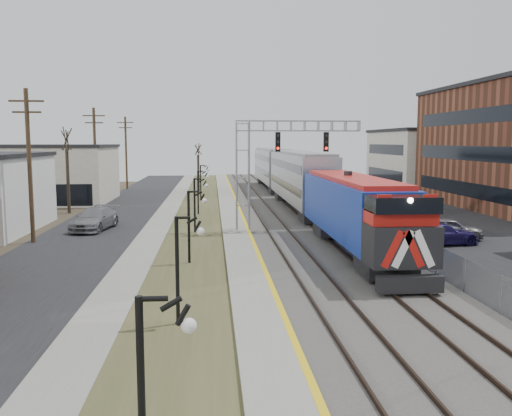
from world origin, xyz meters
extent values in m
cube|color=black|center=(-11.50, 35.00, 0.02)|extent=(7.00, 120.00, 0.04)
cube|color=gray|center=(-7.00, 35.00, 0.04)|extent=(2.00, 120.00, 0.08)
cube|color=#3F4525|center=(-4.00, 35.00, 0.03)|extent=(4.00, 120.00, 0.06)
cube|color=gray|center=(-1.00, 35.00, 0.12)|extent=(2.00, 120.00, 0.24)
cube|color=#595651|center=(4.00, 35.00, 0.10)|extent=(8.00, 120.00, 0.20)
cube|color=black|center=(16.00, 35.00, 0.02)|extent=(16.00, 120.00, 0.04)
cube|color=gold|center=(-0.12, 35.00, 0.24)|extent=(0.24, 120.00, 0.01)
cube|color=#2D2119|center=(1.25, 35.00, 0.28)|extent=(0.08, 120.00, 0.15)
cube|color=#2D2119|center=(2.75, 35.00, 0.28)|extent=(0.08, 120.00, 0.15)
cube|color=#2D2119|center=(4.75, 35.00, 0.28)|extent=(0.08, 120.00, 0.15)
cube|color=#2D2119|center=(6.25, 35.00, 0.28)|extent=(0.08, 120.00, 0.15)
cube|color=#132F9C|center=(5.50, 19.05, 2.47)|extent=(3.00, 17.00, 4.25)
cube|color=black|center=(5.50, 10.35, 0.70)|extent=(2.80, 0.50, 0.70)
cube|color=gray|center=(5.50, 39.35, 3.01)|extent=(3.00, 22.00, 5.33)
cube|color=gray|center=(5.50, 62.15, 3.01)|extent=(3.00, 22.00, 5.33)
cube|color=gray|center=(-0.50, 28.00, 4.00)|extent=(1.00, 1.00, 8.00)
cube|color=gray|center=(3.50, 28.00, 7.75)|extent=(9.00, 0.80, 0.80)
cube|color=black|center=(2.00, 27.55, 6.60)|extent=(0.35, 0.25, 1.40)
cube|color=black|center=(5.50, 27.55, 6.60)|extent=(0.35, 0.25, 1.40)
cylinder|color=black|center=(-4.00, -2.00, 2.00)|extent=(0.14, 0.14, 4.00)
cylinder|color=black|center=(-4.00, 8.00, 2.00)|extent=(0.14, 0.14, 4.00)
cylinder|color=black|center=(-4.00, 18.00, 2.00)|extent=(0.14, 0.14, 4.00)
cylinder|color=black|center=(-4.00, 28.00, 2.00)|extent=(0.14, 0.14, 4.00)
cylinder|color=black|center=(-4.00, 38.00, 2.00)|extent=(0.14, 0.14, 4.00)
cylinder|color=black|center=(-4.00, 50.00, 2.00)|extent=(0.14, 0.14, 4.00)
cylinder|color=#4C3823|center=(-14.50, 25.00, 5.00)|extent=(0.28, 0.28, 10.00)
cylinder|color=#4C3823|center=(-14.50, 45.00, 5.00)|extent=(0.28, 0.28, 10.00)
cylinder|color=#4C3823|center=(-14.50, 65.00, 5.00)|extent=(0.28, 0.28, 10.00)
cube|color=gray|center=(8.20, 35.00, 0.80)|extent=(0.04, 120.00, 1.60)
cube|color=beige|center=(-21.00, 50.00, 3.00)|extent=(14.00, 12.00, 6.00)
cube|color=beige|center=(30.00, 65.00, 4.00)|extent=(16.00, 18.00, 8.00)
cylinder|color=#382D23|center=(-16.00, 40.00, 2.97)|extent=(0.30, 0.30, 5.95)
cylinder|color=#382D23|center=(-4.50, 60.00, 2.45)|extent=(0.30, 0.30, 4.90)
imported|color=navy|center=(11.93, 22.01, 0.70)|extent=(5.01, 2.59, 1.39)
imported|color=slate|center=(13.22, 23.75, 0.75)|extent=(4.57, 2.30, 1.49)
imported|color=#0B3717|center=(11.52, 43.77, 0.82)|extent=(5.25, 3.61, 1.64)
imported|color=slate|center=(-11.56, 29.91, 0.82)|extent=(3.21, 5.95, 1.64)
imported|color=slate|center=(13.43, 46.70, 0.68)|extent=(5.02, 3.20, 1.35)
camera|label=1|loc=(-2.72, -11.17, 6.64)|focal=38.00mm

